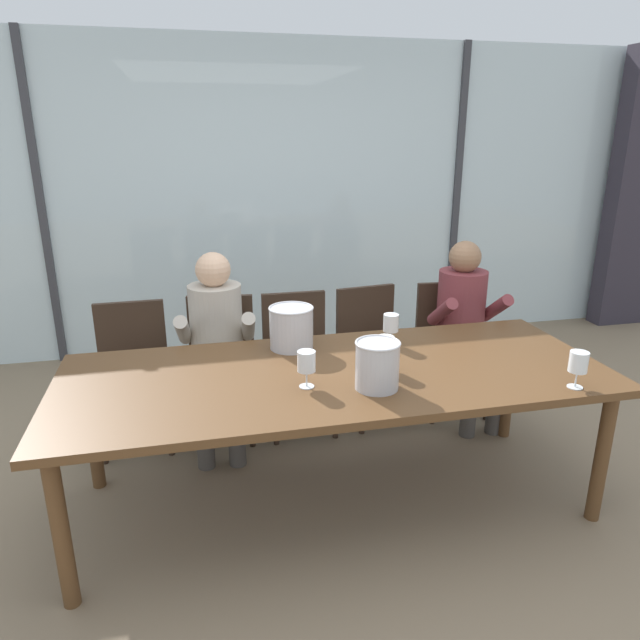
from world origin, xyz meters
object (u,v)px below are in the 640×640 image
Objects in this scene: person_maroon_top at (465,319)px; wine_glass_by_left_taster at (385,347)px; person_beige_jumper at (217,338)px; wine_glass_near_bucket at (391,324)px; chair_center at (297,350)px; dining_table at (336,382)px; wine_glass_by_right_taster at (578,364)px; ice_bucket_primary at (291,327)px; chair_right_of_center at (371,342)px; wine_glass_center_pour at (306,362)px; chair_near_curtain at (133,363)px; ice_bucket_secondary at (377,364)px; chair_left_of_center at (221,355)px; chair_near_window_right at (449,337)px.

person_maroon_top is 6.82× the size of wine_glass_by_left_taster.
person_beige_jumper is 1.07m from wine_glass_near_bucket.
chair_center is 0.73× the size of person_maroon_top.
wine_glass_by_right_taster reaches higher than dining_table.
chair_center is at bearing 76.64° from ice_bucket_primary.
wine_glass_by_right_taster is (1.04, -1.36, 0.36)m from chair_center.
person_beige_jumper is 1.99m from wine_glass_by_right_taster.
ice_bucket_primary is 1.42m from wine_glass_by_right_taster.
wine_glass_by_right_taster is (0.52, -1.40, 0.36)m from chair_right_of_center.
wine_glass_center_pour is (-0.02, -0.51, 0.00)m from ice_bucket_primary.
wine_glass_by_left_taster is (1.28, -0.99, 0.36)m from chair_near_curtain.
ice_bucket_secondary is (1.18, -1.18, 0.36)m from chair_near_curtain.
ice_bucket_primary is at bearing -144.98° from chair_right_of_center.
chair_left_of_center is at bearing 172.41° from chair_right_of_center.
ice_bucket_primary is (-1.25, -0.44, 0.19)m from person_maroon_top.
wine_glass_near_bucket and wine_glass_center_pour have the same top height.
wine_glass_center_pour is at bearing -140.47° from dining_table.
ice_bucket_primary is at bearing -51.72° from chair_left_of_center.
wine_glass_center_pour is at bearing -98.12° from chair_center.
chair_left_of_center is 1.01m from chair_right_of_center.
chair_left_of_center is at bearing 142.67° from wine_glass_near_bucket.
person_beige_jumper reaches higher than chair_near_curtain.
ice_bucket_secondary is at bearing -64.25° from ice_bucket_primary.
chair_near_window_right is at bearing -9.71° from chair_right_of_center.
chair_near_curtain is (-1.05, 0.95, -0.18)m from dining_table.
wine_glass_near_bucket reaches higher than chair_center.
chair_near_curtain is at bearing 173.02° from chair_right_of_center.
wine_glass_by_left_taster reaches higher than chair_near_window_right.
ice_bucket_secondary reaches higher than dining_table.
ice_bucket_primary is 1.39× the size of wine_glass_center_pour.
chair_near_curtain is 3.87× the size of ice_bucket_secondary.
chair_right_of_center and chair_near_window_right have the same top height.
chair_near_curtain is at bearing 137.87° from dining_table.
ice_bucket_secondary is 0.22m from wine_glass_by_left_taster.
ice_bucket_primary is (0.38, -0.44, 0.19)m from person_beige_jumper.
chair_near_window_right is 0.73× the size of person_beige_jumper.
person_beige_jumper reaches higher than wine_glass_by_left_taster.
wine_glass_center_pour is 1.00× the size of wine_glass_by_right_taster.
chair_right_of_center is 0.56m from chair_near_window_right.
wine_glass_by_left_taster is at bearing -39.09° from chair_near_curtain.
person_maroon_top is (1.63, -0.00, 0.00)m from person_beige_jumper.
ice_bucket_secondary is 1.29× the size of wine_glass_center_pour.
wine_glass_near_bucket is (0.15, 0.33, 0.00)m from wine_glass_by_left_taster.
chair_near_window_right is at bearing 51.68° from ice_bucket_secondary.
person_beige_jumper is at bearing 110.65° from wine_glass_center_pour.
person_beige_jumper is at bearing 131.00° from ice_bucket_primary.
dining_table is 1.36m from person_maroon_top.
wine_glass_by_left_taster is at bearing 14.48° from wine_glass_center_pour.
person_beige_jumper and person_maroon_top have the same top height.
chair_center is at bearing -174.16° from chair_near_window_right.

